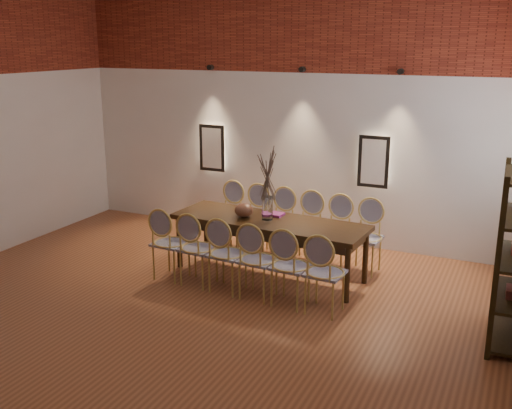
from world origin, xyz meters
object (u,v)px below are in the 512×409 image
at_px(chair_far_d, 306,228).
at_px(chair_near_e, 291,266).
at_px(chair_near_c, 228,254).
at_px(bowl, 244,210).
at_px(chair_far_f, 365,238).
at_px(dining_table, 269,247).
at_px(chair_far_e, 335,233).
at_px(vase, 267,208).
at_px(chair_far_c, 278,224).
at_px(book, 273,214).
at_px(chair_near_b, 198,248).
at_px(chair_far_a, 227,216).
at_px(chair_far_b, 252,220).
at_px(chair_near_f, 325,273).
at_px(chair_near_d, 258,260).
at_px(chair_near_a, 171,243).

bearing_deg(chair_far_d, chair_near_e, 107.06).
xyz_separation_m(chair_near_c, bowl, (-0.09, 0.64, 0.37)).
bearing_deg(chair_far_f, dining_table, 33.09).
bearing_deg(bowl, chair_far_e, 33.50).
distance_m(vase, bowl, 0.33).
relative_size(chair_near_e, chair_far_c, 1.00).
bearing_deg(chair_far_d, book, 61.57).
bearing_deg(chair_near_b, chair_far_a, 107.06).
relative_size(chair_far_a, chair_far_b, 1.00).
bearing_deg(chair_far_e, chair_near_b, 47.36).
height_order(chair_far_d, chair_far_f, same).
bearing_deg(vase, bowl, -174.53).
bearing_deg(chair_far_b, chair_far_c, -180.00).
xyz_separation_m(dining_table, chair_near_f, (1.01, -0.75, 0.09)).
bearing_deg(chair_near_b, chair_near_d, -0.00).
bearing_deg(bowl, chair_near_c, -81.60).
xyz_separation_m(chair_near_a, chair_far_c, (0.92, 1.32, 0.00)).
bearing_deg(dining_table, chair_near_b, -132.64).
xyz_separation_m(chair_near_c, chair_far_f, (1.35, 1.29, 0.00)).
distance_m(chair_far_d, vase, 0.84).
relative_size(dining_table, chair_far_d, 2.69).
relative_size(dining_table, chair_far_c, 2.69).
distance_m(chair_near_f, bowl, 1.58).
xyz_separation_m(chair_far_a, vase, (0.98, -0.75, 0.43)).
relative_size(chair_far_b, chair_far_e, 1.00).
relative_size(chair_near_b, chair_near_d, 1.00).
bearing_deg(chair_far_f, chair_far_d, -0.00).
bearing_deg(chair_far_a, chair_near_a, 90.00).
bearing_deg(chair_near_b, chair_far_d, 58.46).
bearing_deg(chair_near_a, chair_far_d, 47.36).
distance_m(chair_near_f, chair_far_a, 2.51).
bearing_deg(dining_table, chair_near_a, -146.91).
bearing_deg(book, chair_far_e, 31.55).
xyz_separation_m(chair_near_e, book, (-0.62, 0.94, 0.30)).
bearing_deg(chair_near_c, chair_far_c, 90.00).
xyz_separation_m(chair_near_a, chair_near_c, (0.84, -0.05, 0.00)).
relative_size(chair_near_f, chair_far_c, 1.00).
bearing_deg(bowl, chair_far_f, 24.26).
xyz_separation_m(chair_far_a, book, (0.97, -0.54, 0.30)).
xyz_separation_m(chair_near_d, vase, (-0.20, 0.70, 0.43)).
height_order(chair_near_e, chair_far_b, same).
bearing_deg(chair_near_b, dining_table, 47.36).
xyz_separation_m(dining_table, chair_near_d, (0.17, -0.70, 0.09)).
distance_m(chair_near_f, chair_far_d, 1.61).
xyz_separation_m(chair_near_a, book, (1.06, 0.83, 0.30)).
bearing_deg(chair_near_d, chair_far_c, 107.06).
height_order(chair_far_e, book, chair_far_e).
relative_size(chair_near_d, vase, 3.13).
distance_m(chair_far_e, book, 0.88).
relative_size(chair_near_f, chair_far_b, 1.00).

